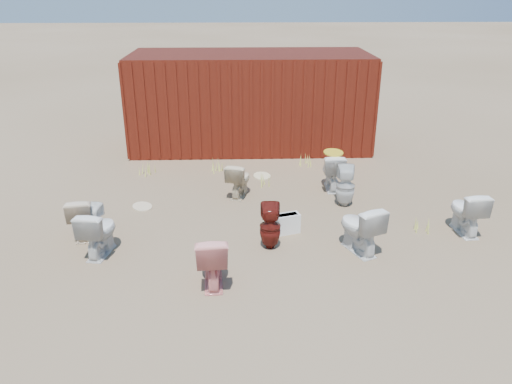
{
  "coord_description": "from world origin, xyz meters",
  "views": [
    {
      "loc": [
        -0.27,
        -7.66,
        4.02
      ],
      "look_at": [
        0.0,
        0.6,
        0.55
      ],
      "focal_mm": 35.0,
      "sensor_mm": 36.0,
      "label": 1
    }
  ],
  "objects_px": {
    "toilet_front_maroon": "(270,227)",
    "loose_tank": "(285,224)",
    "toilet_back_e": "(345,186)",
    "toilet_front_a": "(99,232)",
    "toilet_back_beige_left": "(82,217)",
    "toilet_front_pink": "(212,258)",
    "toilet_front_e": "(466,211)",
    "toilet_front_c": "(360,228)",
    "toilet_back_beige_right": "(239,179)",
    "toilet_back_a": "(94,223)",
    "toilet_back_yellowlid": "(332,171)",
    "shipping_container": "(250,100)"
  },
  "relations": [
    {
      "from": "toilet_front_c",
      "to": "toilet_front_maroon",
      "type": "height_order",
      "value": "toilet_front_c"
    },
    {
      "from": "toilet_front_pink",
      "to": "toilet_front_e",
      "type": "distance_m",
      "value": 4.54
    },
    {
      "from": "toilet_front_pink",
      "to": "toilet_back_a",
      "type": "xyz_separation_m",
      "value": [
        -2.03,
        1.38,
        -0.09
      ]
    },
    {
      "from": "toilet_front_maroon",
      "to": "loose_tank",
      "type": "relative_size",
      "value": 1.52
    },
    {
      "from": "toilet_back_a",
      "to": "loose_tank",
      "type": "xyz_separation_m",
      "value": [
        3.22,
        0.15,
        -0.15
      ]
    },
    {
      "from": "toilet_front_a",
      "to": "toilet_back_yellowlid",
      "type": "height_order",
      "value": "toilet_back_yellowlid"
    },
    {
      "from": "toilet_back_yellowlid",
      "to": "toilet_front_c",
      "type": "bearing_deg",
      "value": 90.67
    },
    {
      "from": "toilet_back_e",
      "to": "toilet_front_a",
      "type": "bearing_deg",
      "value": 30.1
    },
    {
      "from": "toilet_back_a",
      "to": "toilet_back_e",
      "type": "bearing_deg",
      "value": -156.5
    },
    {
      "from": "toilet_front_c",
      "to": "toilet_back_beige_right",
      "type": "distance_m",
      "value": 3.03
    },
    {
      "from": "shipping_container",
      "to": "loose_tank",
      "type": "height_order",
      "value": "shipping_container"
    },
    {
      "from": "toilet_front_a",
      "to": "loose_tank",
      "type": "height_order",
      "value": "toilet_front_a"
    },
    {
      "from": "toilet_front_maroon",
      "to": "toilet_back_beige_right",
      "type": "xyz_separation_m",
      "value": [
        -0.5,
        2.18,
        -0.02
      ]
    },
    {
      "from": "toilet_front_maroon",
      "to": "toilet_back_e",
      "type": "relative_size",
      "value": 0.95
    },
    {
      "from": "toilet_front_c",
      "to": "toilet_front_maroon",
      "type": "bearing_deg",
      "value": -30.07
    },
    {
      "from": "toilet_front_pink",
      "to": "toilet_back_beige_left",
      "type": "height_order",
      "value": "toilet_front_pink"
    },
    {
      "from": "toilet_front_c",
      "to": "toilet_back_e",
      "type": "distance_m",
      "value": 1.8
    },
    {
      "from": "toilet_front_maroon",
      "to": "loose_tank",
      "type": "bearing_deg",
      "value": -117.74
    },
    {
      "from": "toilet_front_a",
      "to": "loose_tank",
      "type": "relative_size",
      "value": 1.57
    },
    {
      "from": "toilet_back_beige_left",
      "to": "toilet_front_c",
      "type": "bearing_deg",
      "value": 164.52
    },
    {
      "from": "toilet_front_a",
      "to": "toilet_back_e",
      "type": "bearing_deg",
      "value": -146.82
    },
    {
      "from": "shipping_container",
      "to": "toilet_front_maroon",
      "type": "height_order",
      "value": "shipping_container"
    },
    {
      "from": "toilet_back_beige_left",
      "to": "toilet_back_yellowlid",
      "type": "xyz_separation_m",
      "value": [
        4.6,
        2.0,
        0.02
      ]
    },
    {
      "from": "toilet_front_c",
      "to": "toilet_back_yellowlid",
      "type": "relative_size",
      "value": 1.05
    },
    {
      "from": "toilet_front_e",
      "to": "toilet_back_beige_left",
      "type": "bearing_deg",
      "value": -5.26
    },
    {
      "from": "toilet_front_a",
      "to": "toilet_back_yellowlid",
      "type": "distance_m",
      "value": 4.92
    },
    {
      "from": "toilet_back_beige_left",
      "to": "toilet_back_beige_right",
      "type": "xyz_separation_m",
      "value": [
        2.65,
        1.68,
        -0.01
      ]
    },
    {
      "from": "toilet_front_e",
      "to": "toilet_back_a",
      "type": "relative_size",
      "value": 1.24
    },
    {
      "from": "toilet_front_a",
      "to": "toilet_front_c",
      "type": "distance_m",
      "value": 4.15
    },
    {
      "from": "toilet_back_e",
      "to": "loose_tank",
      "type": "bearing_deg",
      "value": 49.81
    },
    {
      "from": "toilet_front_a",
      "to": "toilet_front_e",
      "type": "relative_size",
      "value": 0.99
    },
    {
      "from": "toilet_front_c",
      "to": "toilet_back_yellowlid",
      "type": "distance_m",
      "value": 2.66
    },
    {
      "from": "toilet_front_c",
      "to": "loose_tank",
      "type": "height_order",
      "value": "toilet_front_c"
    },
    {
      "from": "toilet_back_a",
      "to": "toilet_back_beige_left",
      "type": "bearing_deg",
      "value": -23.31
    },
    {
      "from": "toilet_back_a",
      "to": "toilet_back_yellowlid",
      "type": "relative_size",
      "value": 0.81
    },
    {
      "from": "toilet_back_beige_left",
      "to": "loose_tank",
      "type": "xyz_separation_m",
      "value": [
        3.45,
        0.01,
        -0.2
      ]
    },
    {
      "from": "toilet_back_a",
      "to": "toilet_front_pink",
      "type": "bearing_deg",
      "value": 153.35
    },
    {
      "from": "toilet_back_beige_left",
      "to": "toilet_back_beige_right",
      "type": "height_order",
      "value": "toilet_back_beige_left"
    },
    {
      "from": "toilet_front_pink",
      "to": "toilet_back_e",
      "type": "distance_m",
      "value": 3.61
    },
    {
      "from": "toilet_front_a",
      "to": "toilet_back_beige_left",
      "type": "bearing_deg",
      "value": -43.9
    },
    {
      "from": "toilet_back_beige_right",
      "to": "toilet_back_beige_left",
      "type": "bearing_deg",
      "value": 50.29
    },
    {
      "from": "toilet_back_yellowlid",
      "to": "toilet_front_maroon",
      "type": "bearing_deg",
      "value": 61.15
    },
    {
      "from": "toilet_back_beige_left",
      "to": "toilet_front_pink",
      "type": "bearing_deg",
      "value": 138.78
    },
    {
      "from": "toilet_front_a",
      "to": "loose_tank",
      "type": "distance_m",
      "value": 3.09
    },
    {
      "from": "toilet_front_pink",
      "to": "toilet_front_a",
      "type": "bearing_deg",
      "value": -30.18
    },
    {
      "from": "toilet_front_maroon",
      "to": "toilet_back_yellowlid",
      "type": "relative_size",
      "value": 0.96
    },
    {
      "from": "toilet_front_c",
      "to": "loose_tank",
      "type": "xyz_separation_m",
      "value": [
        -1.13,
        0.66,
        -0.24
      ]
    },
    {
      "from": "loose_tank",
      "to": "toilet_back_e",
      "type": "bearing_deg",
      "value": 24.26
    },
    {
      "from": "shipping_container",
      "to": "loose_tank",
      "type": "bearing_deg",
      "value": -84.58
    },
    {
      "from": "shipping_container",
      "to": "toilet_back_beige_left",
      "type": "relative_size",
      "value": 8.04
    }
  ]
}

